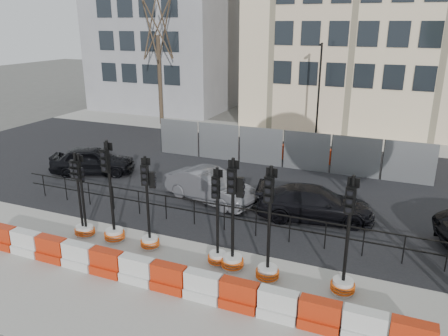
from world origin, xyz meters
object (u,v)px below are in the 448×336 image
at_px(traffic_signal_d, 149,227).
at_px(car_c, 315,203).
at_px(traffic_signal_h, 344,271).
at_px(car_a, 93,160).
at_px(traffic_signal_a, 85,220).

distance_m(traffic_signal_d, car_c, 6.33).
bearing_deg(car_c, traffic_signal_h, -170.38).
relative_size(traffic_signal_d, car_a, 0.74).
height_order(traffic_signal_a, car_a, traffic_signal_a).
bearing_deg(traffic_signal_h, car_c, 117.38).
bearing_deg(traffic_signal_d, car_a, 123.36).
bearing_deg(traffic_signal_a, traffic_signal_h, -1.33).
height_order(traffic_signal_h, car_c, traffic_signal_h).
bearing_deg(traffic_signal_d, traffic_signal_h, -18.69).
relative_size(car_a, car_c, 0.93).
xyz_separation_m(traffic_signal_a, traffic_signal_d, (2.54, 0.13, 0.14)).
bearing_deg(car_c, car_a, 73.59).
bearing_deg(traffic_signal_a, traffic_signal_d, 1.61).
height_order(car_a, car_c, car_a).
xyz_separation_m(traffic_signal_d, traffic_signal_h, (6.28, -0.14, -0.05)).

